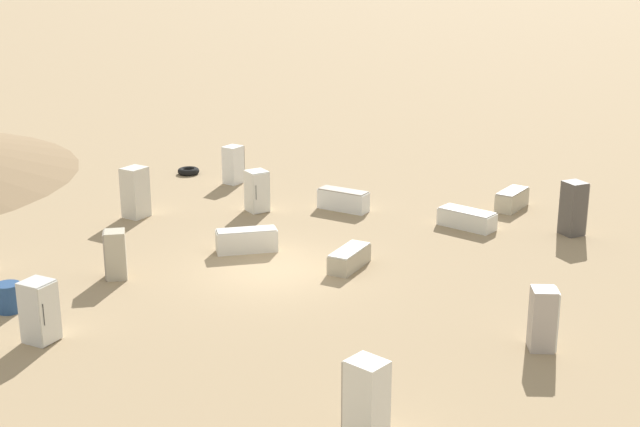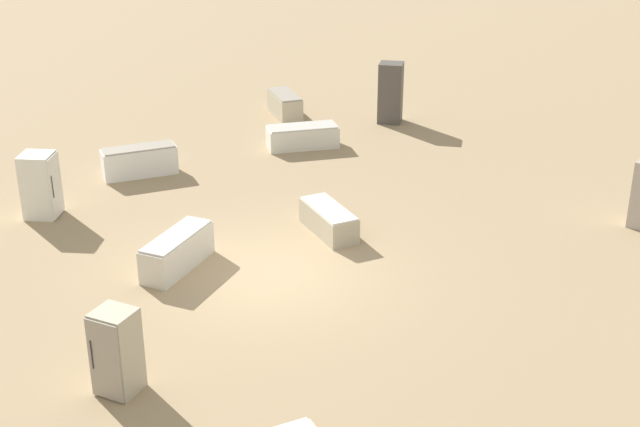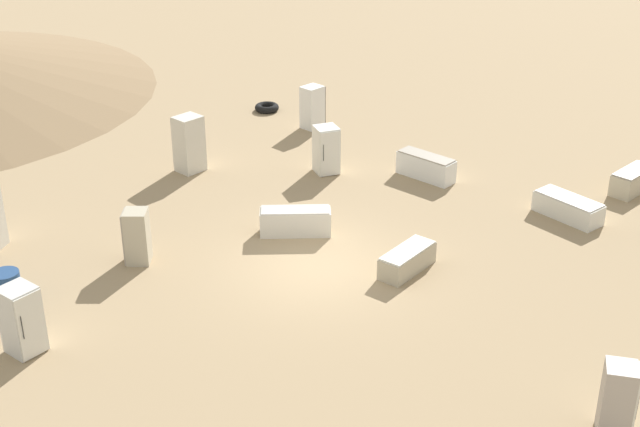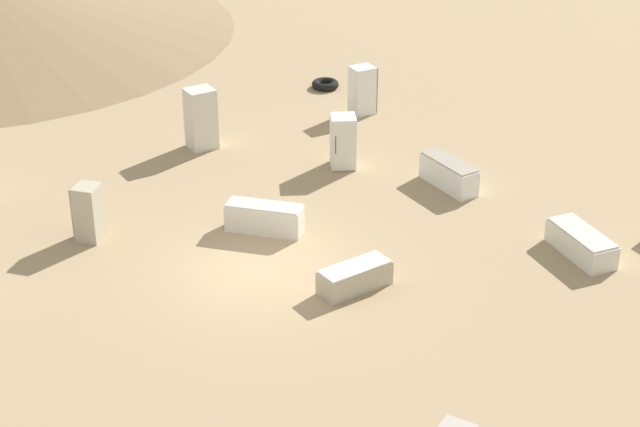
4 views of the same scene
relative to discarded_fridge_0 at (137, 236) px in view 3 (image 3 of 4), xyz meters
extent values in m
plane|color=#9E8460|center=(-2.57, -3.72, -0.71)|extent=(1000.00, 1000.00, 0.00)
cube|color=#B2A88E|center=(-0.01, -0.02, 0.00)|extent=(0.82, 0.81, 1.42)
cube|color=gray|center=(0.15, 0.24, 0.00)|extent=(0.52, 0.35, 1.36)
cylinder|color=#2D2D2D|center=(0.35, 0.15, 0.07)|extent=(0.02, 0.02, 0.50)
cube|color=silver|center=(-3.91, -11.16, -0.42)|extent=(2.02, 1.00, 0.58)
cube|color=#BCB7AD|center=(-3.91, -11.16, -0.11)|extent=(1.93, 0.96, 0.04)
cube|color=silver|center=(2.40, -7.13, 0.04)|extent=(0.81, 0.80, 1.49)
cube|color=silver|center=(2.04, -7.06, 0.04)|extent=(0.16, 0.65, 1.43)
cylinder|color=#2D2D2D|center=(2.06, -6.82, 0.11)|extent=(0.02, 0.02, 0.52)
cube|color=white|center=(0.39, -9.49, -0.35)|extent=(1.95, 1.10, 0.71)
cube|color=gray|center=(0.39, -9.49, 0.02)|extent=(1.87, 1.05, 0.04)
cube|color=#B2A88E|center=(-3.63, -14.10, -0.38)|extent=(1.01, 1.73, 0.66)
cube|color=gray|center=(-3.63, -14.10, -0.03)|extent=(0.97, 1.66, 0.04)
cube|color=white|center=(6.02, -8.82, 0.05)|extent=(0.74, 0.81, 1.51)
cube|color=#56514C|center=(6.11, -9.17, 0.05)|extent=(0.57, 0.18, 1.45)
cylinder|color=#2D2D2D|center=(5.91, -9.25, 0.12)|extent=(0.02, 0.02, 0.53)
cube|color=beige|center=(-0.76, -4.18, -0.36)|extent=(1.47, 1.95, 0.69)
cube|color=#BCB7AD|center=(-0.76, -4.18, 0.00)|extent=(1.41, 1.87, 0.04)
cube|color=#B2A88E|center=(-3.97, -5.53, -0.43)|extent=(1.18, 1.82, 0.55)
cube|color=silver|center=(-3.97, -5.53, -0.14)|extent=(1.13, 1.75, 0.04)
cube|color=#A89E93|center=(-10.98, -5.07, 0.06)|extent=(0.84, 0.84, 1.54)
cube|color=silver|center=(-11.19, -5.28, 0.06)|extent=(0.44, 0.44, 1.47)
cylinder|color=#2D2D2D|center=(-11.36, -5.15, 0.14)|extent=(0.02, 0.02, 0.54)
cube|color=silver|center=(-2.48, 3.52, 0.07)|extent=(0.87, 0.87, 1.55)
cube|color=silver|center=(-2.82, 3.40, 0.07)|extent=(0.26, 0.62, 1.49)
cylinder|color=#2D2D2D|center=(-2.93, 3.61, 0.15)|extent=(0.02, 0.02, 0.54)
cube|color=beige|center=(4.73, -3.56, 0.18)|extent=(0.86, 0.93, 1.79)
cube|color=#BCB7AD|center=(5.08, -3.47, 0.18)|extent=(0.23, 0.74, 1.72)
cylinder|color=#2D2D2D|center=(5.18, -3.73, 0.27)|extent=(0.02, 0.02, 0.63)
torus|color=black|center=(8.44, -8.31, -0.58)|extent=(0.90, 0.90, 0.25)
cylinder|color=navy|center=(-0.22, 3.32, -0.33)|extent=(0.66, 0.66, 0.77)
camera|label=1|loc=(-21.69, 11.94, 8.70)|focal=50.00mm
camera|label=2|loc=(-1.88, 12.05, 7.53)|focal=50.00mm
camera|label=3|loc=(-19.35, 6.51, 10.31)|focal=50.00mm
camera|label=4|loc=(-23.59, 0.67, 11.87)|focal=60.00mm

